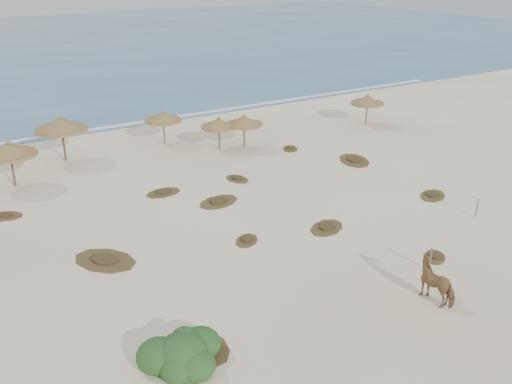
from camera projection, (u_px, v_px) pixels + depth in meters
ground at (303, 260)px, 26.11m from camera, size 160.00×160.00×0.00m
ocean at (5, 49)px, 84.93m from camera, size 200.00×100.00×0.01m
foam_line at (115, 126)px, 46.50m from camera, size 70.00×0.60×0.01m
palapa_1 at (9, 150)px, 33.58m from camera, size 3.29×3.29×2.94m
palapa_2 at (61, 125)px, 37.76m from camera, size 4.42×4.42×3.23m
palapa_3 at (163, 117)px, 41.58m from camera, size 3.40×3.40×2.54m
palapa_4 at (219, 124)px, 40.35m from camera, size 2.66×2.66×2.42m
palapa_5 at (244, 121)px, 40.70m from camera, size 2.68×2.68×2.51m
palapa_6 at (368, 100)px, 46.34m from camera, size 3.10×3.10×2.56m
horse at (438, 282)px, 22.80m from camera, size 1.03×2.00×1.64m
fence_post_near at (430, 259)px, 25.05m from camera, size 0.09×0.09×1.12m
fence_post_far at (477, 208)px, 30.21m from camera, size 0.09×0.09×1.03m
bush at (182, 354)px, 19.28m from camera, size 3.01×2.65×1.35m
scrub_1 at (105, 260)px, 25.99m from camera, size 3.41×3.74×0.16m
scrub_2 at (247, 240)px, 27.80m from camera, size 1.84×1.79×0.16m
scrub_3 at (218, 202)px, 32.16m from camera, size 2.82×2.19×0.16m
scrub_4 at (433, 195)px, 32.99m from camera, size 2.46×2.16×0.16m
scrub_5 at (354, 160)px, 38.65m from camera, size 2.87×3.43×0.16m
scrub_6 at (5, 216)px, 30.40m from camera, size 2.29×2.03×0.16m
scrub_7 at (237, 179)px, 35.45m from camera, size 1.40×1.90×0.16m
scrub_9 at (327, 227)px, 29.11m from camera, size 2.64×2.26×0.16m
scrub_10 at (290, 149)px, 40.99m from camera, size 1.76×1.94×0.16m
scrub_11 at (210, 348)px, 20.16m from camera, size 1.66×2.24×0.16m
scrub_12 at (435, 257)px, 26.28m from camera, size 1.72×1.67×0.16m
scrub_13 at (163, 192)px, 33.40m from camera, size 2.23×1.56×0.16m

